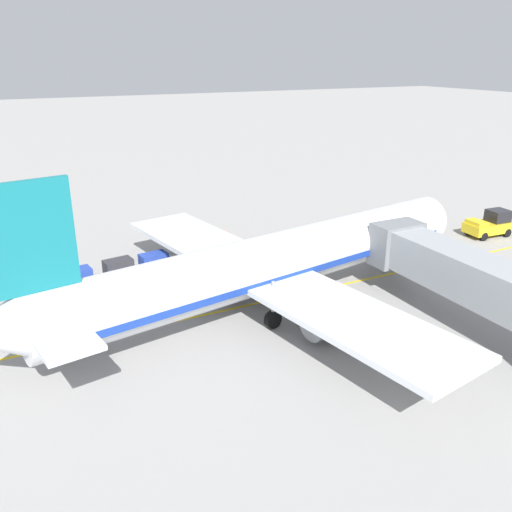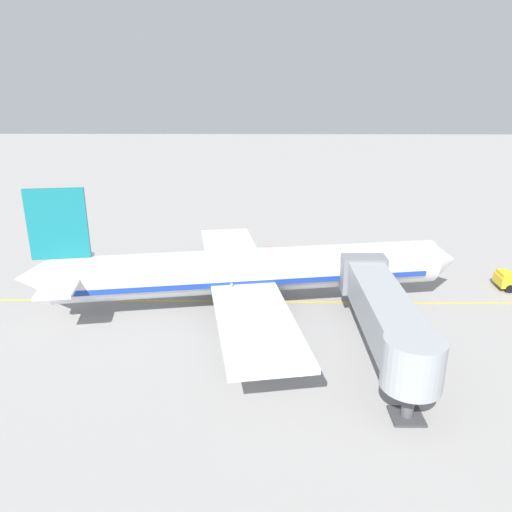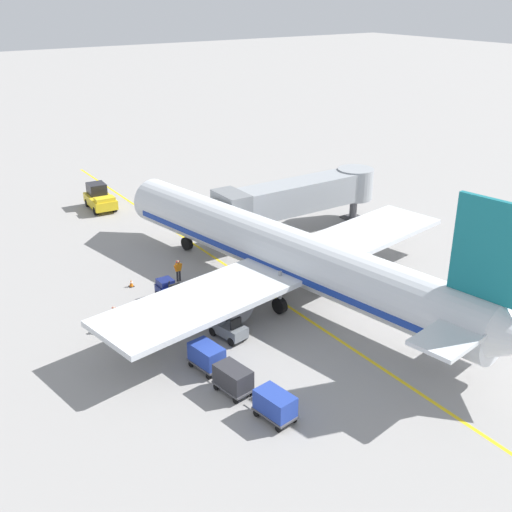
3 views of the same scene
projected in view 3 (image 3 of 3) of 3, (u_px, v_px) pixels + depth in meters
ground_plane at (269, 293)px, 45.21m from camera, size 400.00×400.00×0.00m
gate_lead_in_line at (269, 293)px, 45.21m from camera, size 0.24×80.00×0.01m
parked_airliner at (286, 253)px, 43.88m from camera, size 30.45×37.23×10.63m
jet_bridge at (300, 196)px, 55.11m from camera, size 16.25×3.50×4.98m
pushback_tractor at (100, 198)px, 62.01m from camera, size 2.49×4.54×2.40m
baggage_tug_lead at (227, 327)px, 39.33m from camera, size 1.69×2.68×1.62m
baggage_tug_trailing at (170, 292)px, 43.91m from camera, size 1.33×2.53×1.62m
baggage_cart_front at (207, 355)px, 35.89m from camera, size 1.61×2.97×1.58m
baggage_cart_second_in_train at (233, 378)px, 33.82m from camera, size 1.61×2.97×1.58m
baggage_cart_third_in_train at (275, 404)px, 31.70m from camera, size 1.61×2.97×1.58m
ground_crew_wing_walker at (115, 317)px, 40.04m from camera, size 0.48×0.65×1.69m
ground_crew_loader at (154, 337)px, 37.78m from camera, size 0.46×0.66×1.69m
ground_crew_marshaller at (178, 269)px, 46.76m from camera, size 0.73×0.25×1.69m
safety_cone_nose_left at (131, 283)px, 46.13m from camera, size 0.36×0.36×0.59m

